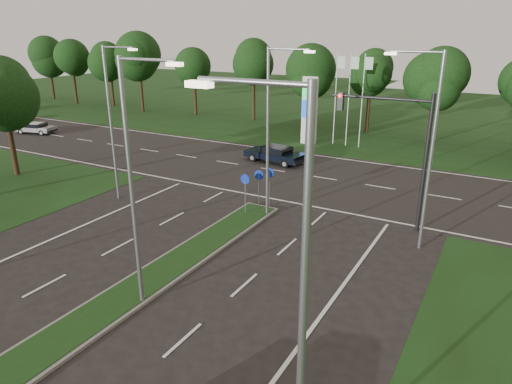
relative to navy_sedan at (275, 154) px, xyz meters
The scene contains 15 objects.
verge_far 29.29m from the navy_sedan, 82.56° to the left, with size 160.00×50.00×0.02m, color black.
cross_road 4.33m from the navy_sedan, 27.42° to the right, with size 160.00×12.00×0.02m, color black.
median_kerb 22.30m from the navy_sedan, 80.21° to the right, with size 2.00×26.00×0.12m, color slate.
streetlight_median_near 20.99m from the navy_sedan, 76.51° to the right, with size 2.53×0.22×9.00m.
streetlight_median_far 11.89m from the navy_sedan, 64.33° to the right, with size 2.53×0.22×9.00m.
streetlight_left_far 13.52m from the navy_sedan, 110.65° to the right, with size 2.53×0.22×9.00m.
streetlight_right_far 16.64m from the navy_sedan, 38.37° to the right, with size 2.53×0.22×9.00m.
streetlight_right_near 27.42m from the navy_sedan, 62.29° to the right, with size 2.53×0.22×9.00m.
traffic_signal 14.13m from the navy_sedan, 35.97° to the right, with size 5.10×0.42×7.00m.
median_signs 10.34m from the navy_sedan, 68.39° to the right, with size 1.16×1.76×2.38m.
gas_pylon 7.51m from the navy_sedan, 89.97° to the left, with size 5.80×1.26×8.00m.
tree_left_far 19.32m from the navy_sedan, 139.54° to the right, with size 5.20×5.20×8.86m.
treeline_far 15.74m from the navy_sedan, 74.43° to the left, with size 6.00×6.00×9.90m.
navy_sedan is the anchor object (origin of this frame).
far_car_a 25.92m from the navy_sedan, behind, with size 4.02×2.52×1.08m.
Camera 1 is at (11.83, -4.84, 9.70)m, focal length 32.00 mm.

